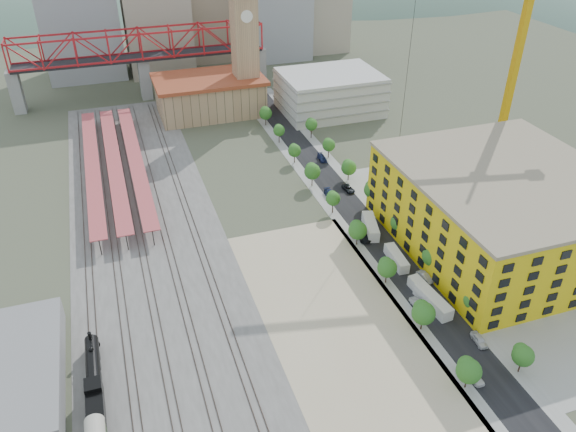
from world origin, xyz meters
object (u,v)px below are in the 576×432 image
object	(u,v)px
construction_building	(503,210)
tower_crane	(505,46)
locomotive	(94,378)
site_trailer_d	(370,227)
clock_tower	(244,30)
site_trailer_b	(424,292)
site_trailer_a	(433,302)
car_0	(475,376)
site_trailer_c	(396,258)

from	to	relation	value
construction_building	tower_crane	bearing A→B (deg)	61.35
locomotive	site_trailer_d	distance (m)	71.84
clock_tower	tower_crane	bearing A→B (deg)	-53.51
locomotive	site_trailer_b	xyz separation A→B (m)	(66.00, 2.73, -0.76)
clock_tower	site_trailer_a	xyz separation A→B (m)	(8.00, -114.97, -27.33)
site_trailer_a	site_trailer_b	world-z (taller)	site_trailer_a
site_trailer_b	car_0	world-z (taller)	site_trailer_b
clock_tower	site_trailer_a	size ratio (longest dim) A/B	5.19
tower_crane	site_trailer_a	bearing A→B (deg)	-133.02
clock_tower	site_trailer_b	distance (m)	115.12
site_trailer_a	site_trailer_b	bearing A→B (deg)	84.51
locomotive	site_trailer_b	size ratio (longest dim) A/B	2.37
site_trailer_a	locomotive	bearing A→B (deg)	173.88
clock_tower	site_trailer_b	world-z (taller)	clock_tower
site_trailer_d	car_0	distance (m)	48.20
site_trailer_c	car_0	size ratio (longest dim) A/B	2.05
locomotive	car_0	xyz separation A→B (m)	(63.00, -19.73, -1.24)
construction_building	tower_crane	distance (m)	44.83
site_trailer_b	car_0	size ratio (longest dim) A/B	2.04
site_trailer_c	site_trailer_b	bearing A→B (deg)	-85.65
construction_building	site_trailer_b	distance (m)	29.59
locomotive	car_0	distance (m)	66.03
car_0	site_trailer_b	bearing A→B (deg)	82.88
locomotive	site_trailer_b	distance (m)	66.06
tower_crane	site_trailer_a	size ratio (longest dim) A/B	5.97
tower_crane	site_trailer_c	distance (m)	63.59
site_trailer_a	site_trailer_c	bearing A→B (deg)	84.51
site_trailer_a	site_trailer_b	size ratio (longest dim) A/B	1.11
tower_crane	site_trailer_d	size ratio (longest dim) A/B	5.84
clock_tower	tower_crane	xyz separation A→B (m)	(50.98, -68.92, 8.22)
clock_tower	construction_building	xyz separation A→B (m)	(34.00, -99.99, -19.29)
site_trailer_b	site_trailer_c	distance (m)	12.19
construction_building	site_trailer_d	world-z (taller)	construction_building
construction_building	locomotive	world-z (taller)	construction_building
tower_crane	site_trailer_a	distance (m)	72.32
clock_tower	site_trailer_a	distance (m)	118.45
construction_building	car_0	world-z (taller)	construction_building
site_trailer_a	car_0	size ratio (longest dim) A/B	2.27
site_trailer_b	clock_tower	bearing A→B (deg)	89.35
construction_building	site_trailer_a	world-z (taller)	construction_building
locomotive	site_trailer_a	xyz separation A→B (m)	(66.00, -0.73, -0.63)
site_trailer_d	tower_crane	bearing A→B (deg)	37.15
locomotive	clock_tower	bearing A→B (deg)	63.08
site_trailer_b	site_trailer_d	distance (m)	25.64
construction_building	site_trailer_d	size ratio (longest dim) A/B	4.94
tower_crane	site_trailer_b	world-z (taller)	tower_crane
tower_crane	construction_building	bearing A→B (deg)	-118.65
site_trailer_d	site_trailer_a	bearing A→B (deg)	-74.37
site_trailer_c	site_trailer_a	bearing A→B (deg)	-85.65
construction_building	locomotive	xyz separation A→B (m)	(-92.00, -14.25, -7.41)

